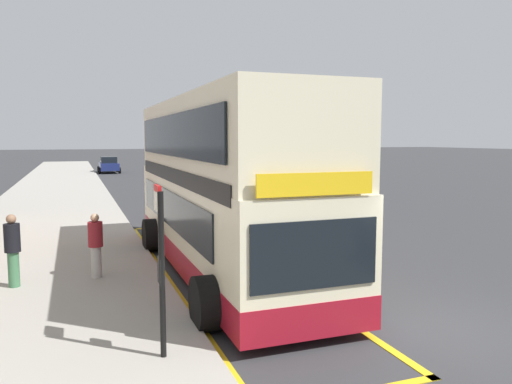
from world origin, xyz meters
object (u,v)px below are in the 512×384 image
bus_stop_sign (161,256)px  pedestrian_further_back (13,248)px  parked_car_navy_kerbside (109,165)px  pedestrian_waiting_near_sign (96,243)px  double_decker_bus (221,192)px  parked_car_white_across (252,188)px

bus_stop_sign → pedestrian_further_back: bus_stop_sign is taller
bus_stop_sign → parked_car_navy_kerbside: (2.12, 44.48, -0.88)m
pedestrian_waiting_near_sign → double_decker_bus: bearing=0.4°
pedestrian_further_back → double_decker_bus: bearing=2.1°
parked_car_white_across → pedestrian_further_back: (-10.21, -12.75, 0.22)m
pedestrian_waiting_near_sign → bus_stop_sign: bearing=-81.1°
parked_car_navy_kerbside → pedestrian_further_back: bearing=-98.7°
double_decker_bus → bus_stop_sign: double_decker_bus is taller
pedestrian_further_back → bus_stop_sign: bearing=-61.6°
pedestrian_waiting_near_sign → parked_car_navy_kerbside: bearing=85.9°
bus_stop_sign → pedestrian_waiting_near_sign: bus_stop_sign is taller
pedestrian_waiting_near_sign → pedestrian_further_back: (-1.75, -0.16, 0.06)m
parked_car_navy_kerbside → parked_car_white_across: same height
bus_stop_sign → pedestrian_further_back: size_ratio=1.59×
double_decker_bus → pedestrian_further_back: (-4.86, -0.18, -1.04)m
bus_stop_sign → pedestrian_further_back: 5.31m
parked_car_navy_kerbside → pedestrian_waiting_near_sign: bearing=-96.3°
parked_car_navy_kerbside → pedestrian_waiting_near_sign: size_ratio=2.74×
double_decker_bus → pedestrian_further_back: bearing=-177.9°
double_decker_bus → pedestrian_waiting_near_sign: 3.29m
double_decker_bus → parked_car_white_across: double_decker_bus is taller
double_decker_bus → pedestrian_waiting_near_sign: (-3.10, -0.02, -1.10)m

